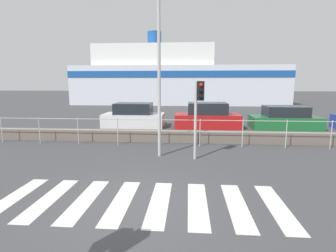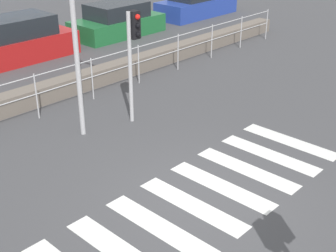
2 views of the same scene
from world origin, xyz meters
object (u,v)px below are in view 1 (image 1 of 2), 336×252
Objects in this scene: parked_car_white at (134,117)px; parked_car_red at (207,117)px; parked_car_green at (285,119)px; ferry_boat at (174,79)px; traffic_light_far at (199,103)px; streetlamp at (158,47)px.

parked_car_white is 0.96× the size of parked_car_red.
parked_car_green is (9.35, 0.00, -0.05)m from parked_car_white.
ferry_boat is 7.02× the size of parked_car_white.
parked_car_red is 0.99× the size of parked_car_green.
traffic_light_far is 9.01m from parked_car_green.
ferry_boat is 20.55m from parked_car_green.
traffic_light_far is 0.44× the size of streetlamp.
ferry_boat reaches higher than traffic_light_far.
traffic_light_far reaches higher than parked_car_red.
parked_car_red reaches higher than parked_car_green.
parked_car_white is at bearing 118.88° from traffic_light_far.
streetlamp is at bearing -108.25° from parked_car_red.
parked_car_green is (5.51, 6.96, -1.50)m from traffic_light_far.
streetlamp is at bearing -88.05° from ferry_boat.
parked_car_red is 4.70m from parked_car_green.
traffic_light_far is 0.71× the size of parked_car_green.
parked_car_red reaches higher than parked_car_white.
ferry_boat is at bearing 91.95° from streetlamp.
traffic_light_far is 0.75× the size of parked_car_white.
ferry_boat reaches higher than parked_car_green.
streetlamp is 1.62× the size of parked_car_green.
traffic_light_far is 7.16m from parked_car_red.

